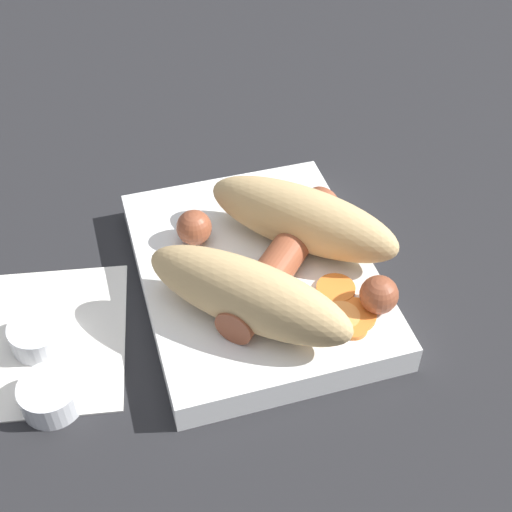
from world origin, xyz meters
name	(u,v)px	position (x,y,z in m)	size (l,w,h in m)	color
ground_plane	(256,286)	(0.00, 0.00, 0.00)	(3.00, 3.00, 0.00)	#232326
food_tray	(256,276)	(0.00, 0.00, 0.01)	(0.24, 0.19, 0.03)	white
bread_roll	(276,254)	(0.02, 0.01, 0.05)	(0.22, 0.22, 0.06)	tan
sausage	(282,259)	(0.01, 0.02, 0.04)	(0.14, 0.15, 0.03)	brown
pickled_veggies	(344,309)	(0.07, 0.05, 0.03)	(0.08, 0.04, 0.00)	orange
napkin	(30,339)	(0.01, -0.19, 0.00)	(0.17, 0.17, 0.00)	white
condiment_cup_near	(39,336)	(0.01, -0.18, 0.01)	(0.05, 0.05, 0.02)	silver
condiment_cup_far	(51,396)	(0.07, -0.18, 0.01)	(0.05, 0.05, 0.02)	silver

